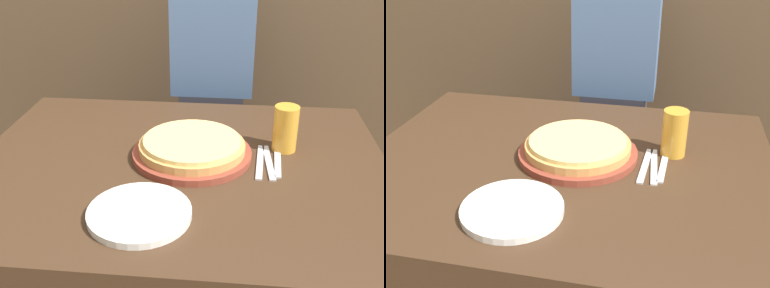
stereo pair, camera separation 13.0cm
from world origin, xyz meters
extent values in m
cube|color=#3D2819|center=(0.00, 0.00, 0.36)|extent=(1.19, 0.93, 0.71)
cylinder|color=brown|center=(0.03, 0.04, 0.72)|extent=(0.35, 0.35, 0.02)
cylinder|color=tan|center=(0.03, 0.04, 0.74)|extent=(0.31, 0.31, 0.02)
cylinder|color=#E0C175|center=(0.03, 0.04, 0.76)|extent=(0.28, 0.28, 0.01)
cylinder|color=gold|center=(0.30, 0.11, 0.78)|extent=(0.07, 0.07, 0.14)
cylinder|color=white|center=(0.30, 0.11, 0.84)|extent=(0.07, 0.07, 0.02)
cylinder|color=silver|center=(-0.06, -0.27, 0.72)|extent=(0.25, 0.25, 0.02)
cube|color=silver|center=(0.23, 0.02, 0.71)|extent=(0.03, 0.20, 0.00)
cube|color=silver|center=(0.26, 0.02, 0.71)|extent=(0.03, 0.20, 0.00)
cube|color=silver|center=(0.28, 0.02, 0.71)|extent=(0.03, 0.17, 0.00)
cube|color=#33333D|center=(0.05, 0.68, 0.35)|extent=(0.26, 0.20, 0.69)
cube|color=#4C6B99|center=(0.05, 0.68, 0.90)|extent=(0.33, 0.20, 0.42)
camera|label=1|loc=(0.15, -1.12, 1.33)|focal=42.00mm
camera|label=2|loc=(0.28, -1.10, 1.33)|focal=42.00mm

